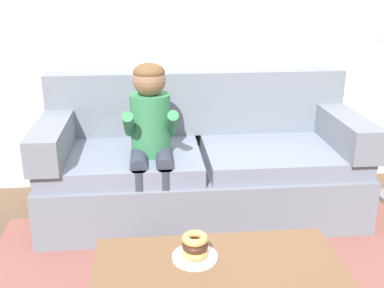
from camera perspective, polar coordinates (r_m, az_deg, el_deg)
name	(u,v)px	position (r m, az deg, el deg)	size (l,w,h in m)	color
ground	(219,279)	(2.73, 3.34, -16.13)	(10.00, 10.00, 0.00)	brown
wall_back	(195,6)	(3.61, 0.33, 16.54)	(8.00, 0.10, 2.80)	silver
couch	(201,165)	(3.30, 1.09, -2.59)	(2.17, 0.90, 0.96)	slate
coffee_table	(219,274)	(2.16, 3.34, -15.61)	(1.12, 0.57, 0.39)	brown
person_child	(151,132)	(2.98, -5.06, 1.46)	(0.34, 0.58, 1.10)	#337A4C
plate	(195,257)	(2.18, 0.37, -13.67)	(0.21, 0.21, 0.01)	white
donut	(195,252)	(2.17, 0.37, -13.12)	(0.12, 0.12, 0.04)	tan
donut_second	(195,245)	(2.15, 0.37, -12.31)	(0.12, 0.12, 0.04)	#422619
donut_third	(195,238)	(2.13, 0.37, -11.49)	(0.12, 0.12, 0.04)	tan
toy_controller	(285,271)	(2.79, 11.28, -15.07)	(0.23, 0.09, 0.05)	blue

